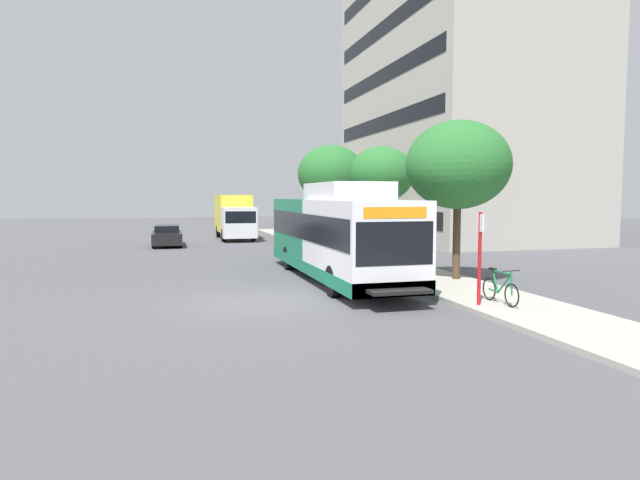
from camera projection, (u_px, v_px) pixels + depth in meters
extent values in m
plane|color=#4C4C51|center=(226.00, 269.00, 24.17)|extent=(120.00, 120.00, 0.00)
cube|color=#A8A399|center=(392.00, 267.00, 24.10)|extent=(3.00, 56.00, 0.14)
cube|color=white|center=(360.00, 241.00, 18.29)|extent=(2.54, 5.80, 2.73)
cube|color=#14724C|center=(315.00, 231.00, 23.86)|extent=(2.54, 5.80, 2.73)
cube|color=#14724C|center=(335.00, 265.00, 21.17)|extent=(2.57, 11.60, 0.44)
cube|color=black|center=(335.00, 226.00, 21.05)|extent=(2.58, 11.25, 0.96)
cube|color=black|center=(394.00, 244.00, 15.53)|extent=(2.34, 0.10, 1.24)
cube|color=orange|center=(395.00, 213.00, 15.45)|extent=(1.91, 0.08, 0.32)
cube|color=white|center=(347.00, 191.00, 19.55)|extent=(2.16, 4.06, 0.60)
cube|color=black|center=(400.00, 291.00, 15.26)|extent=(1.78, 0.60, 0.10)
cylinder|color=black|center=(334.00, 281.00, 17.42)|extent=(0.30, 1.00, 1.00)
cylinder|color=black|center=(400.00, 278.00, 18.02)|extent=(0.30, 1.00, 1.00)
cylinder|color=black|center=(288.00, 258.00, 23.94)|extent=(0.30, 1.00, 1.00)
cylinder|color=black|center=(338.00, 256.00, 24.54)|extent=(0.30, 1.00, 1.00)
cylinder|color=red|center=(480.00, 259.00, 15.37)|extent=(0.10, 0.10, 2.60)
cube|color=white|center=(480.00, 223.00, 15.28)|extent=(0.04, 0.36, 0.48)
torus|color=black|center=(512.00, 295.00, 15.10)|extent=(0.04, 0.66, 0.66)
torus|color=black|center=(489.00, 289.00, 16.16)|extent=(0.04, 0.66, 0.66)
cylinder|color=#19723F|center=(504.00, 284.00, 15.42)|extent=(0.05, 0.64, 0.64)
cylinder|color=#19723F|center=(495.00, 281.00, 15.85)|extent=(0.05, 0.34, 0.62)
cylinder|color=#19723F|center=(502.00, 272.00, 15.54)|extent=(0.05, 0.90, 0.05)
cylinder|color=#19723F|center=(494.00, 291.00, 15.94)|extent=(0.05, 0.45, 0.08)
cylinder|color=#19723F|center=(512.00, 283.00, 15.10)|extent=(0.05, 0.10, 0.67)
cylinder|color=black|center=(511.00, 271.00, 15.10)|extent=(0.52, 0.03, 0.03)
cube|color=black|center=(493.00, 269.00, 15.97)|extent=(0.12, 0.24, 0.06)
cylinder|color=#4C3823|center=(457.00, 241.00, 20.25)|extent=(0.28, 0.28, 2.75)
ellipsoid|color=#286B2D|center=(458.00, 165.00, 20.02)|extent=(3.78, 3.78, 3.21)
cylinder|color=#4C3823|center=(381.00, 227.00, 27.93)|extent=(0.28, 0.28, 2.91)
ellipsoid|color=#286B2D|center=(381.00, 174.00, 27.72)|extent=(3.26, 3.26, 2.77)
cylinder|color=#4C3823|center=(331.00, 220.00, 36.93)|extent=(0.28, 0.28, 2.84)
ellipsoid|color=#286B2D|center=(331.00, 174.00, 36.68)|extent=(4.46, 4.46, 3.79)
cube|color=black|center=(167.00, 237.00, 35.10)|extent=(1.80, 4.50, 0.70)
cube|color=black|center=(167.00, 229.00, 35.15)|extent=(1.48, 2.34, 0.56)
cylinder|color=black|center=(153.00, 243.00, 33.60)|extent=(0.20, 0.64, 0.64)
cylinder|color=black|center=(180.00, 242.00, 34.03)|extent=(0.20, 0.64, 0.64)
cylinder|color=black|center=(154.00, 240.00, 36.20)|extent=(0.20, 0.64, 0.64)
cylinder|color=black|center=(180.00, 239.00, 36.62)|extent=(0.20, 0.64, 0.64)
cube|color=silver|center=(239.00, 222.00, 38.16)|extent=(2.30, 2.00, 2.10)
cube|color=yellow|center=(233.00, 213.00, 41.48)|extent=(2.30, 5.00, 2.70)
cube|color=black|center=(241.00, 217.00, 37.20)|extent=(2.07, 0.08, 0.80)
cylinder|color=black|center=(223.00, 235.00, 38.38)|extent=(0.26, 0.92, 0.92)
cylinder|color=black|center=(253.00, 235.00, 38.93)|extent=(0.26, 0.92, 0.92)
cylinder|color=black|center=(218.00, 231.00, 42.36)|extent=(0.26, 0.92, 0.92)
cylinder|color=black|center=(245.00, 231.00, 42.91)|extent=(0.26, 0.92, 0.92)
cube|color=#ADA89E|center=(458.00, 10.00, 40.95)|extent=(11.68, 20.11, 33.85)
cube|color=black|center=(454.00, 215.00, 42.16)|extent=(11.74, 18.50, 1.10)
cube|color=black|center=(455.00, 171.00, 41.89)|extent=(11.74, 18.50, 1.10)
cube|color=black|center=(456.00, 126.00, 41.62)|extent=(11.74, 18.50, 1.10)
cube|color=black|center=(457.00, 80.00, 41.35)|extent=(11.74, 18.50, 1.10)
cube|color=black|center=(458.00, 34.00, 41.08)|extent=(11.74, 18.50, 1.10)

